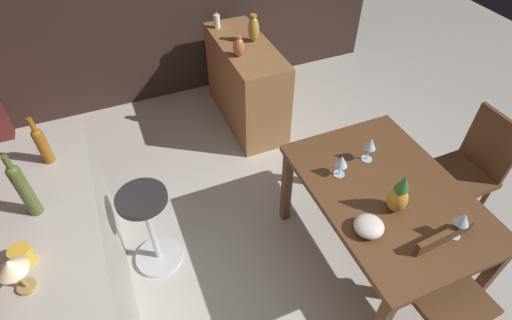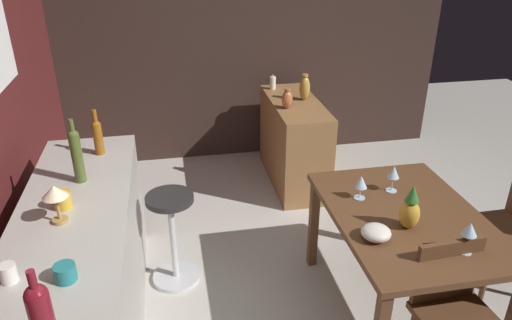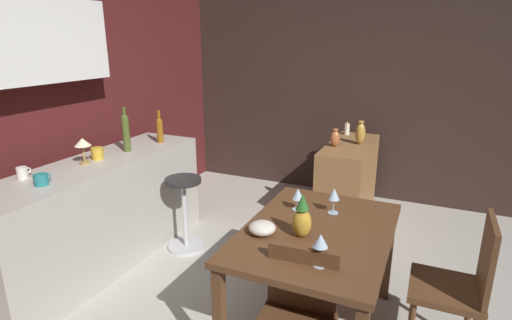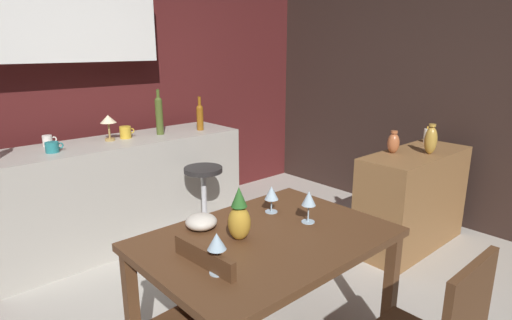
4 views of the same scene
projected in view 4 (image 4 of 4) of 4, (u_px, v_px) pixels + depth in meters
wall_kitchen_back at (80, 75)px, 3.67m from camera, size 5.20×0.33×2.60m
wall_side_right at (418, 84)px, 4.11m from camera, size 0.10×4.40×2.60m
dining_table at (267, 252)px, 2.12m from camera, size 1.23×0.87×0.74m
kitchen_counter at (123, 191)px, 3.60m from camera, size 2.10×0.60×0.90m
sideboard_cabinet at (412, 200)px, 3.52m from camera, size 1.10×0.44×0.82m
bar_stool at (204, 203)px, 3.56m from camera, size 0.34×0.34×0.68m
wine_glass_left at (309, 199)px, 2.22m from camera, size 0.08×0.08×0.18m
wine_glass_right at (271, 194)px, 2.37m from camera, size 0.08×0.08×0.15m
wine_glass_center at (217, 243)px, 1.71m from camera, size 0.08×0.08×0.18m
pineapple_centerpiece at (239, 217)px, 2.03m from camera, size 0.11×0.11×0.27m
fruit_bowl at (201, 222)px, 2.16m from camera, size 0.16×0.16×0.08m
wine_bottle_olive at (159, 114)px, 3.67m from camera, size 0.06×0.06×0.40m
wine_bottle_amber at (200, 116)px, 3.88m from camera, size 0.06×0.06×0.31m
cup_white at (48, 141)px, 3.27m from camera, size 0.11×0.07×0.09m
cup_teal at (52, 147)px, 3.08m from camera, size 0.13×0.09×0.08m
cup_mustard at (126, 132)px, 3.55m from camera, size 0.13×0.09×0.10m
counter_lamp at (108, 121)px, 3.43m from camera, size 0.13×0.13×0.21m
pillar_candle_tall at (427, 136)px, 3.74m from camera, size 0.06×0.06×0.15m
vase_brass at (431, 140)px, 3.33m from camera, size 0.10×0.10×0.24m
vase_copper at (393, 143)px, 3.37m from camera, size 0.10×0.10×0.18m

